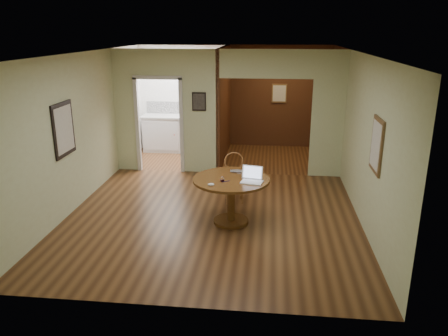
# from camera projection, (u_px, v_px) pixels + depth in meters

# --- Properties ---
(floor) EXTENTS (5.00, 5.00, 0.00)m
(floor) POSITION_uv_depth(u_px,v_px,m) (212.00, 219.00, 7.46)
(floor) COLOR #422513
(floor) RESTS_ON ground
(room_shell) EXTENTS (5.20, 7.50, 5.00)m
(room_shell) POSITION_uv_depth(u_px,v_px,m) (209.00, 111.00, 10.05)
(room_shell) COLOR silver
(room_shell) RESTS_ON ground
(dining_table) EXTENTS (1.25, 1.25, 0.78)m
(dining_table) POSITION_uv_depth(u_px,v_px,m) (231.00, 190.00, 7.14)
(dining_table) COLOR brown
(dining_table) RESTS_ON ground
(chair) EXTENTS (0.44, 0.44, 0.92)m
(chair) POSITION_uv_depth(u_px,v_px,m) (234.00, 175.00, 8.10)
(chair) COLOR #996436
(chair) RESTS_ON ground
(open_laptop) EXTENTS (0.37, 0.35, 0.24)m
(open_laptop) POSITION_uv_depth(u_px,v_px,m) (252.00, 177.00, 6.93)
(open_laptop) COLOR white
(open_laptop) RESTS_ON dining_table
(closed_laptop) EXTENTS (0.34, 0.23, 0.03)m
(closed_laptop) POSITION_uv_depth(u_px,v_px,m) (240.00, 172.00, 7.34)
(closed_laptop) COLOR #BBBABF
(closed_laptop) RESTS_ON dining_table
(mouse) EXTENTS (0.11, 0.08, 0.04)m
(mouse) POSITION_uv_depth(u_px,v_px,m) (211.00, 184.00, 6.74)
(mouse) COLOR white
(mouse) RESTS_ON dining_table
(wine_glass) EXTENTS (0.08, 0.08, 0.09)m
(wine_glass) POSITION_uv_depth(u_px,v_px,m) (222.00, 179.00, 6.92)
(wine_glass) COLOR white
(wine_glass) RESTS_ON dining_table
(pen) EXTENTS (0.12, 0.08, 0.01)m
(pen) POSITION_uv_depth(u_px,v_px,m) (226.00, 181.00, 6.93)
(pen) COLOR #0D0C54
(pen) RESTS_ON dining_table
(kitchen_cabinet) EXTENTS (2.06, 0.60, 0.94)m
(kitchen_cabinet) POSITION_uv_depth(u_px,v_px,m) (182.00, 134.00, 11.43)
(kitchen_cabinet) COLOR silver
(kitchen_cabinet) RESTS_ON ground
(grocery_bag) EXTENTS (0.34, 0.32, 0.27)m
(grocery_bag) POSITION_uv_depth(u_px,v_px,m) (195.00, 111.00, 11.21)
(grocery_bag) COLOR beige
(grocery_bag) RESTS_ON kitchen_cabinet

